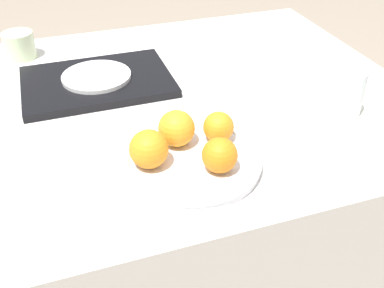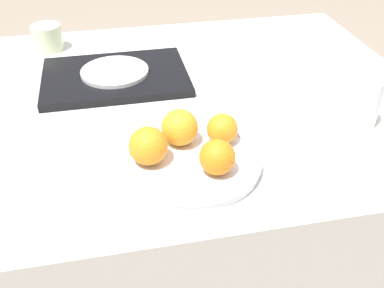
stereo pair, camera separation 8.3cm
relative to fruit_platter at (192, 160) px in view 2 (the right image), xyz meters
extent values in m
cube|color=silver|center=(-0.04, 0.28, -0.39)|extent=(1.32, 0.94, 0.75)
cylinder|color=silver|center=(0.00, 0.00, 0.00)|extent=(0.26, 0.26, 0.02)
torus|color=silver|center=(0.00, 0.00, 0.00)|extent=(0.27, 0.27, 0.02)
sphere|color=orange|center=(0.04, -0.05, 0.04)|extent=(0.07, 0.07, 0.07)
sphere|color=orange|center=(-0.01, 0.05, 0.04)|extent=(0.07, 0.07, 0.07)
sphere|color=orange|center=(0.07, 0.04, 0.04)|extent=(0.06, 0.06, 0.06)
sphere|color=orange|center=(-0.08, 0.01, 0.04)|extent=(0.07, 0.07, 0.07)
cylinder|color=silver|center=(0.38, 0.07, 0.04)|extent=(0.08, 0.08, 0.11)
cube|color=black|center=(-0.12, 0.38, 0.00)|extent=(0.36, 0.26, 0.02)
cylinder|color=silver|center=(-0.12, 0.38, 0.01)|extent=(0.17, 0.17, 0.01)
cylinder|color=beige|center=(-0.30, 0.62, 0.02)|extent=(0.08, 0.08, 0.07)
camera|label=1|loc=(-0.22, -0.64, 0.52)|focal=42.00mm
camera|label=2|loc=(-0.14, -0.67, 0.52)|focal=42.00mm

